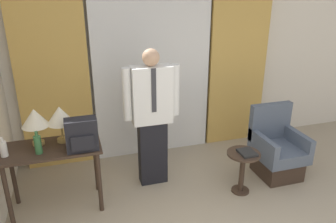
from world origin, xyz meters
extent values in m
cube|color=silver|center=(0.00, 3.21, 1.35)|extent=(10.00, 0.06, 2.70)
cube|color=white|center=(0.00, 3.08, 1.29)|extent=(1.72, 0.06, 2.58)
cube|color=gold|center=(-1.38, 3.08, 1.29)|extent=(0.95, 0.06, 2.58)
cube|color=gold|center=(1.38, 3.08, 1.29)|extent=(0.95, 0.06, 2.58)
cube|color=#38281E|center=(-1.44, 2.04, 0.78)|extent=(1.07, 0.55, 0.03)
cylinder|color=#38281E|center=(-1.92, 1.82, 0.38)|extent=(0.05, 0.05, 0.76)
cylinder|color=#38281E|center=(-0.96, 1.82, 0.38)|extent=(0.05, 0.05, 0.76)
cylinder|color=#38281E|center=(-1.92, 2.26, 0.38)|extent=(0.05, 0.05, 0.76)
cylinder|color=#38281E|center=(-0.96, 2.26, 0.38)|extent=(0.05, 0.05, 0.76)
cylinder|color=tan|center=(-1.57, 2.15, 0.81)|extent=(0.13, 0.13, 0.04)
cylinder|color=tan|center=(-1.57, 2.15, 0.93)|extent=(0.02, 0.02, 0.19)
cone|color=beige|center=(-1.57, 2.15, 1.12)|extent=(0.30, 0.30, 0.20)
cylinder|color=tan|center=(-1.31, 2.15, 0.81)|extent=(0.13, 0.13, 0.04)
cylinder|color=tan|center=(-1.31, 2.15, 0.93)|extent=(0.02, 0.02, 0.19)
cone|color=beige|center=(-1.31, 2.15, 1.12)|extent=(0.30, 0.30, 0.20)
cylinder|color=#336638|center=(-1.55, 1.93, 0.89)|extent=(0.08, 0.08, 0.20)
cylinder|color=#336638|center=(-1.55, 1.93, 1.02)|extent=(0.03, 0.03, 0.06)
cylinder|color=silver|center=(-1.90, 1.97, 0.88)|extent=(0.07, 0.07, 0.17)
cylinder|color=silver|center=(-1.90, 1.97, 0.98)|extent=(0.03, 0.03, 0.05)
cube|color=black|center=(-1.10, 1.88, 0.97)|extent=(0.34, 0.18, 0.36)
cube|color=black|center=(-1.10, 1.78, 0.92)|extent=(0.24, 0.03, 0.16)
cube|color=black|center=(-0.23, 2.25, 0.43)|extent=(0.35, 0.19, 0.86)
cube|color=white|center=(-0.23, 2.25, 1.21)|extent=(0.49, 0.22, 0.71)
cube|color=#333338|center=(-0.23, 2.13, 1.30)|extent=(0.06, 0.01, 0.54)
cylinder|color=white|center=(-0.53, 2.25, 1.25)|extent=(0.11, 0.11, 0.64)
cylinder|color=white|center=(0.07, 2.25, 1.25)|extent=(0.11, 0.11, 0.64)
sphere|color=tan|center=(-0.23, 2.25, 1.67)|extent=(0.21, 0.21, 0.21)
cube|color=#38281E|center=(1.43, 1.89, 0.14)|extent=(0.51, 0.54, 0.28)
cube|color=#4C5666|center=(1.43, 1.89, 0.36)|extent=(0.60, 0.63, 0.16)
cube|color=#4C5666|center=(1.43, 2.16, 0.70)|extent=(0.60, 0.10, 0.52)
cube|color=#4C5666|center=(1.17, 1.89, 0.53)|extent=(0.08, 0.63, 0.18)
cube|color=#4C5666|center=(1.69, 1.89, 0.53)|extent=(0.08, 0.63, 0.18)
cylinder|color=#38281E|center=(0.77, 1.68, 0.01)|extent=(0.22, 0.22, 0.02)
cylinder|color=#38281E|center=(0.77, 1.68, 0.26)|extent=(0.07, 0.07, 0.53)
cylinder|color=#38281E|center=(0.77, 1.68, 0.54)|extent=(0.41, 0.41, 0.02)
cube|color=black|center=(0.80, 1.65, 0.57)|extent=(0.19, 0.22, 0.03)
camera|label=1|loc=(-1.14, -1.41, 2.48)|focal=35.00mm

